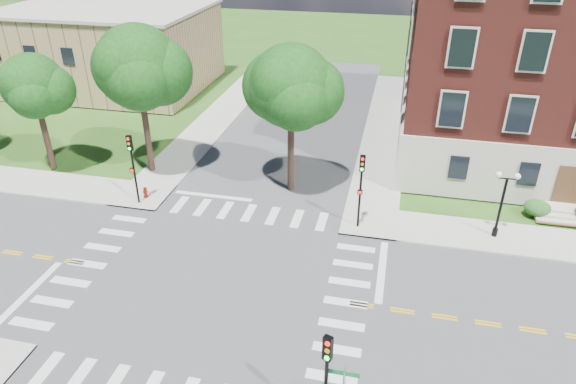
% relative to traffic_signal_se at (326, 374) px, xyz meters
% --- Properties ---
extents(ground, '(160.00, 160.00, 0.00)m').
position_rel_traffic_signal_se_xyz_m(ground, '(-7.29, 7.48, -3.19)').
color(ground, '#265016').
rests_on(ground, ground).
extents(road_ew, '(90.00, 12.00, 0.01)m').
position_rel_traffic_signal_se_xyz_m(road_ew, '(-7.29, 7.48, -3.18)').
color(road_ew, '#3D3D3F').
rests_on(road_ew, ground).
extents(road_ns, '(12.00, 90.00, 0.01)m').
position_rel_traffic_signal_se_xyz_m(road_ns, '(-7.29, 7.48, -3.18)').
color(road_ns, '#3D3D3F').
rests_on(road_ns, ground).
extents(sidewalk_ne, '(34.00, 34.00, 0.12)m').
position_rel_traffic_signal_se_xyz_m(sidewalk_ne, '(8.09, 22.85, -3.13)').
color(sidewalk_ne, '#9E9B93').
rests_on(sidewalk_ne, ground).
extents(sidewalk_nw, '(34.00, 34.00, 0.12)m').
position_rel_traffic_signal_se_xyz_m(sidewalk_nw, '(-22.66, 22.85, -3.13)').
color(sidewalk_nw, '#9E9B93').
rests_on(sidewalk_nw, ground).
extents(crosswalk_east, '(2.20, 10.20, 0.02)m').
position_rel_traffic_signal_se_xyz_m(crosswalk_east, '(-0.09, 7.48, -3.19)').
color(crosswalk_east, silver).
rests_on(crosswalk_east, ground).
extents(stop_bar_east, '(0.40, 5.50, 0.00)m').
position_rel_traffic_signal_se_xyz_m(stop_bar_east, '(1.51, 10.48, -3.19)').
color(stop_bar_east, silver).
rests_on(stop_bar_east, ground).
extents(secondary_building, '(20.40, 15.40, 8.30)m').
position_rel_traffic_signal_se_xyz_m(secondary_building, '(-29.29, 37.48, 1.09)').
color(secondary_building, '#9E8257').
rests_on(secondary_building, ground).
extents(tree_b, '(4.36, 4.36, 8.65)m').
position_rel_traffic_signal_se_xyz_m(tree_b, '(-23.44, 17.49, 3.36)').
color(tree_b, '#322219').
rests_on(tree_b, ground).
extents(tree_c, '(5.79, 5.79, 10.67)m').
position_rel_traffic_signal_se_xyz_m(tree_c, '(-16.09, 18.91, 4.68)').
color(tree_c, '#322219').
rests_on(tree_c, ground).
extents(tree_d, '(5.39, 5.39, 10.04)m').
position_rel_traffic_signal_se_xyz_m(tree_d, '(-5.33, 18.39, 4.25)').
color(tree_d, '#322219').
rests_on(tree_d, ground).
extents(traffic_signal_se, '(0.37, 0.44, 4.80)m').
position_rel_traffic_signal_se_xyz_m(traffic_signal_se, '(0.00, 0.00, 0.00)').
color(traffic_signal_se, black).
rests_on(traffic_signal_se, ground).
extents(traffic_signal_ne, '(0.34, 0.39, 4.80)m').
position_rel_traffic_signal_se_xyz_m(traffic_signal_ne, '(-0.24, 14.49, 0.00)').
color(traffic_signal_ne, black).
rests_on(traffic_signal_ne, ground).
extents(traffic_signal_nw, '(0.34, 0.37, 4.80)m').
position_rel_traffic_signal_se_xyz_m(traffic_signal_nw, '(-14.76, 14.18, 0.00)').
color(traffic_signal_nw, black).
rests_on(traffic_signal_nw, ground).
extents(twin_lamp_west, '(1.36, 0.36, 4.23)m').
position_rel_traffic_signal_se_xyz_m(twin_lamp_west, '(7.86, 15.26, -0.66)').
color(twin_lamp_west, black).
rests_on(twin_lamp_west, ground).
extents(fire_hydrant, '(0.35, 0.35, 0.75)m').
position_rel_traffic_signal_se_xyz_m(fire_hydrant, '(-14.63, 14.98, -2.72)').
color(fire_hydrant, maroon).
rests_on(fire_hydrant, ground).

